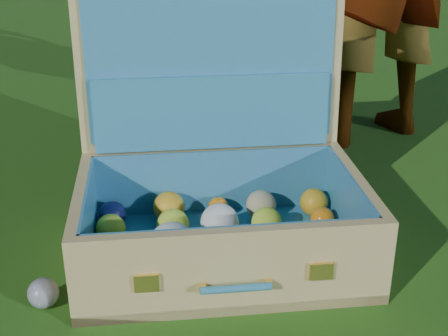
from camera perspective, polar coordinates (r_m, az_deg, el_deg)
ground at (r=1.51m, az=5.27°, el=-8.70°), size 60.00×60.00×0.00m
stray_ball at (r=1.41m, az=-16.20°, el=-10.92°), size 0.07×0.07×0.07m
suitcase at (r=1.51m, az=-0.75°, el=-0.81°), size 0.75×0.62×0.65m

